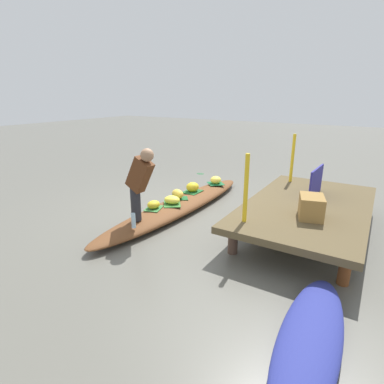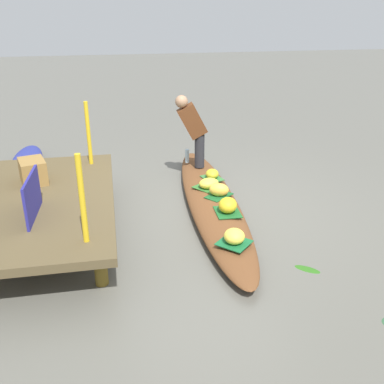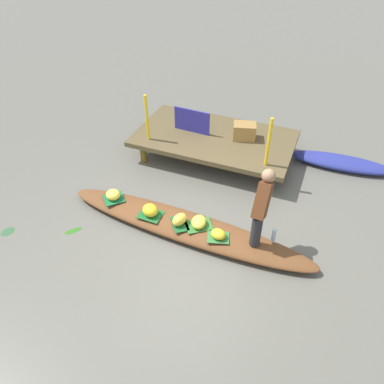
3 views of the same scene
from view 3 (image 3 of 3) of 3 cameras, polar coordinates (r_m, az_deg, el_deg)
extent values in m
plane|color=#605F55|center=(6.27, -0.94, -5.97)|extent=(40.00, 40.00, 0.00)
cube|color=brown|center=(7.78, 3.43, 8.17)|extent=(3.20, 1.80, 0.10)
cylinder|color=brown|center=(7.80, -7.37, 5.87)|extent=(0.14, 0.14, 0.39)
cylinder|color=brown|center=(7.09, 11.22, 1.53)|extent=(0.14, 0.14, 0.39)
cylinder|color=brown|center=(8.89, -2.99, 10.66)|extent=(0.14, 0.14, 0.39)
cylinder|color=brown|center=(8.28, 13.51, 7.19)|extent=(0.14, 0.14, 0.39)
ellipsoid|color=brown|center=(6.19, -0.95, -5.25)|extent=(4.39, 0.90, 0.22)
ellipsoid|color=navy|center=(8.19, 21.74, 4.19)|extent=(2.04, 0.62, 0.21)
cube|color=#33712E|center=(6.04, 1.04, -5.08)|extent=(0.52, 0.49, 0.01)
ellipsoid|color=yellow|center=(5.99, 1.04, -4.58)|extent=(0.29, 0.34, 0.15)
cube|color=#195928|center=(6.07, -1.89, -4.83)|extent=(0.43, 0.45, 0.01)
ellipsoid|color=yellow|center=(6.01, -1.91, -4.20)|extent=(0.26, 0.32, 0.18)
cube|color=#1D612A|center=(6.26, -6.32, -3.45)|extent=(0.39, 0.32, 0.01)
ellipsoid|color=yellow|center=(6.20, -6.39, -2.77)|extent=(0.35, 0.33, 0.20)
cube|color=#186435|center=(6.68, -11.84, -0.96)|extent=(0.47, 0.47, 0.01)
ellipsoid|color=#F9E04C|center=(6.63, -11.93, -0.40)|extent=(0.28, 0.27, 0.17)
cube|color=#357437|center=(5.87, 4.00, -6.91)|extent=(0.40, 0.35, 0.01)
ellipsoid|color=gold|center=(5.82, 4.03, -6.42)|extent=(0.28, 0.24, 0.14)
cylinder|color=#28282D|center=(5.65, 9.74, -5.85)|extent=(0.16, 0.16, 0.55)
cube|color=#582F18|center=(5.40, 10.70, -1.22)|extent=(0.20, 0.50, 0.59)
sphere|color=#9E7556|center=(5.34, 11.60, 2.44)|extent=(0.20, 0.20, 0.20)
cylinder|color=#AACADC|center=(5.86, 12.34, -6.48)|extent=(0.07, 0.07, 0.23)
cube|color=navy|center=(7.78, -0.02, 10.77)|extent=(0.78, 0.07, 0.49)
cylinder|color=yellow|center=(7.46, -6.88, 11.15)|extent=(0.06, 0.06, 0.95)
cylinder|color=yellow|center=(6.77, 11.60, 7.41)|extent=(0.06, 0.06, 0.95)
cube|color=olive|center=(7.66, 7.98, 9.15)|extent=(0.51, 0.43, 0.32)
ellipsoid|color=#2D691B|center=(6.57, -17.65, -5.64)|extent=(0.28, 0.30, 0.01)
ellipsoid|color=#2F5A37|center=(6.96, -26.28, -5.43)|extent=(0.26, 0.28, 0.01)
camera|label=1|loc=(8.07, 42.88, 12.73)|focal=28.79mm
camera|label=2|loc=(9.31, -34.38, 23.01)|focal=41.54mm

